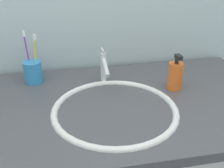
% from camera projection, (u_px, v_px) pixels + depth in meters
% --- Properties ---
extents(sink_basin, '(0.45, 0.45, 0.11)m').
position_uv_depth(sink_basin, '(114.00, 119.00, 0.99)').
color(sink_basin, white).
rests_on(sink_basin, vanity_counter).
extents(faucet, '(0.02, 0.14, 0.14)m').
position_uv_depth(faucet, '(103.00, 67.00, 1.14)').
color(faucet, silver).
rests_on(faucet, sink_basin).
extents(toothbrush_cup, '(0.07, 0.07, 0.09)m').
position_uv_depth(toothbrush_cup, '(33.00, 72.00, 1.16)').
color(toothbrush_cup, '#338CCC').
rests_on(toothbrush_cup, vanity_counter).
extents(toothbrush_yellow, '(0.03, 0.03, 0.19)m').
position_uv_depth(toothbrush_yellow, '(35.00, 55.00, 1.15)').
color(toothbrush_yellow, yellow).
rests_on(toothbrush_yellow, toothbrush_cup).
extents(toothbrush_purple, '(0.02, 0.04, 0.21)m').
position_uv_depth(toothbrush_purple, '(27.00, 53.00, 1.15)').
color(toothbrush_purple, purple).
rests_on(toothbrush_purple, toothbrush_cup).
extents(soap_dispenser, '(0.06, 0.06, 0.15)m').
position_uv_depth(soap_dispenser, '(175.00, 75.00, 1.10)').
color(soap_dispenser, orange).
rests_on(soap_dispenser, vanity_counter).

